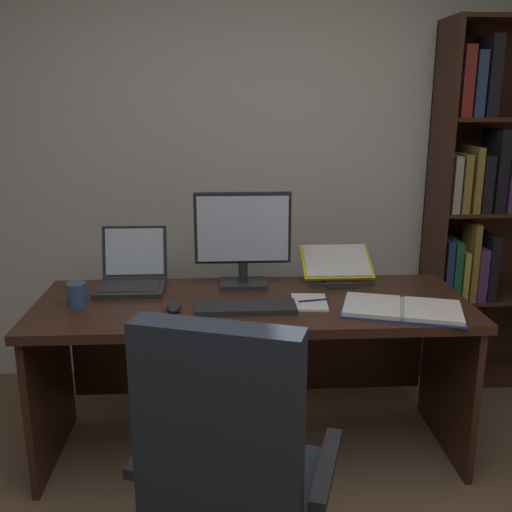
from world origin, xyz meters
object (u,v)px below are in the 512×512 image
Objects in this scene: bookshelf at (488,210)px; laptop at (132,275)px; reading_stand_with_book at (337,264)px; pen at (314,300)px; desk at (252,335)px; office_chair at (231,492)px; computer_mouse at (174,307)px; coffee_mug at (77,294)px; keyboard at (246,308)px; open_binder at (402,309)px; monitor at (243,240)px; notepad at (309,302)px.

bookshelf is 6.15× the size of laptop.
pen is at bearing -115.47° from reading_stand_with_book.
laptop is 2.32× the size of pen.
office_chair is (-0.11, -0.95, -0.11)m from desk.
computer_mouse is at bearing -57.59° from laptop.
bookshelf is 1.95× the size of office_chair.
pen reaches higher than desk.
laptop is at bearing 51.97° from coffee_mug.
office_chair is 0.83m from keyboard.
bookshelf reaches higher than coffee_mug.
bookshelf is 1.32m from pen.
desk is 0.97m from office_chair.
bookshelf is 1.96m from laptop.
keyboard and open_binder have the same top height.
laptop is at bearing 129.82° from office_chair.
desk is at bearing -153.37° from reading_stand_with_book.
laptop reaches higher than reading_stand_with_book.
pen is (0.30, -0.27, -0.21)m from monitor.
pen reaches higher than notepad.
bookshelf is 4.44× the size of monitor.
laptop is at bearing 146.34° from keyboard.
bookshelf reaches higher than keyboard.
open_binder is (0.73, 0.71, 0.32)m from office_chair.
desk is 0.69m from open_binder.
laptop is (-1.89, -0.45, -0.21)m from bookshelf.
reading_stand_with_book is 2.42× the size of pen.
bookshelf reaches higher than notepad.
pen is (0.30, 0.07, 0.00)m from keyboard.
coffee_mug is (-0.64, 0.85, 0.36)m from office_chair.
open_binder is (0.62, -0.25, 0.21)m from desk.
keyboard reaches higher than desk.
coffee_mug is at bearing -169.29° from open_binder.
laptop is at bearing 179.02° from monitor.
desk is 0.36m from pen.
desk is 0.44m from monitor.
open_binder is 2.63× the size of notepad.
coffee_mug reaches higher than notepad.
office_chair is 3.02× the size of reading_stand_with_book.
computer_mouse is (0.22, -0.35, -0.04)m from laptop.
desk is 0.44m from computer_mouse.
monitor is 0.81× the size of open_binder.
open_binder is at bearing -3.02° from computer_mouse.
reading_stand_with_book reaches higher than coffee_mug.
laptop reaches higher than keyboard.
monitor is 1.38× the size of laptop.
coffee_mug is at bearing 178.58° from notepad.
office_chair is 2.44× the size of keyboard.
bookshelf reaches higher than office_chair.
monitor is 1.33× the size of reading_stand_with_book.
coffee_mug is at bearing 167.28° from computer_mouse.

